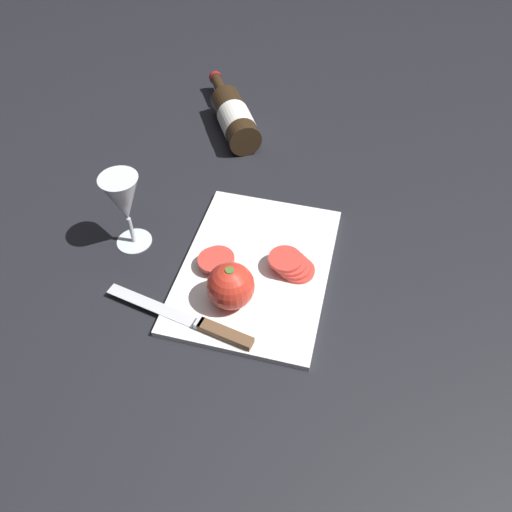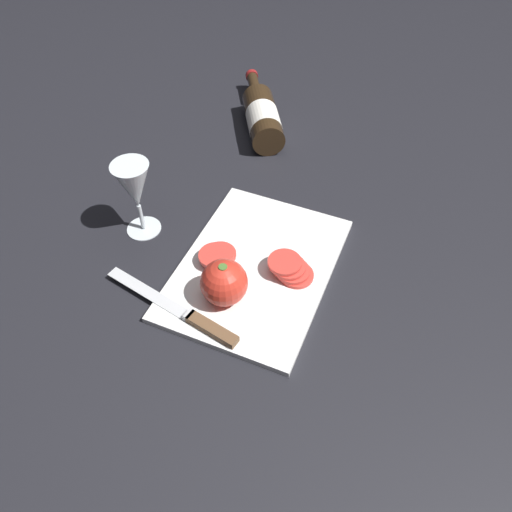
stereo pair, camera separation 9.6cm
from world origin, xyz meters
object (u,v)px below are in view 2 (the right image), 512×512
(wine_glass, at_px, (135,189))
(tomato_slice_stack_near, at_px, (291,269))
(whole_tomato, at_px, (224,282))
(knife, at_px, (197,320))
(wine_bottle, at_px, (262,117))
(tomato_slice_stack_far, at_px, (218,255))

(wine_glass, xyz_separation_m, tomato_slice_stack_near, (0.01, 0.34, -0.08))
(wine_glass, relative_size, whole_tomato, 1.92)
(whole_tomato, xyz_separation_m, knife, (0.07, -0.02, -0.04))
(wine_bottle, relative_size, knife, 1.04)
(tomato_slice_stack_near, relative_size, tomato_slice_stack_far, 1.11)
(wine_bottle, height_order, whole_tomato, whole_tomato)
(wine_glass, relative_size, knife, 0.57)
(wine_glass, height_order, knife, wine_glass)
(wine_bottle, xyz_separation_m, whole_tomato, (0.54, 0.15, 0.02))
(wine_glass, height_order, tomato_slice_stack_near, wine_glass)
(wine_glass, bearing_deg, knife, 51.22)
(tomato_slice_stack_near, height_order, tomato_slice_stack_far, tomato_slice_stack_near)
(wine_bottle, height_order, tomato_slice_stack_near, wine_bottle)
(whole_tomato, height_order, tomato_slice_stack_far, whole_tomato)
(wine_glass, xyz_separation_m, tomato_slice_stack_far, (0.03, 0.19, -0.09))
(whole_tomato, distance_m, tomato_slice_stack_near, 0.14)
(wine_bottle, distance_m, tomato_slice_stack_far, 0.47)
(tomato_slice_stack_far, bearing_deg, knife, 11.61)
(wine_bottle, height_order, wine_glass, wine_glass)
(wine_bottle, bearing_deg, tomato_slice_stack_near, 28.67)
(wine_glass, bearing_deg, wine_bottle, 167.73)
(whole_tomato, bearing_deg, knife, -18.14)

